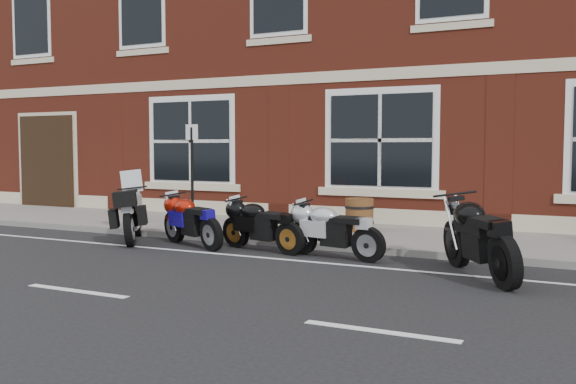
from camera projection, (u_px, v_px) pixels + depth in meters
The scene contains 11 objects.
ground at pixel (209, 255), 10.78m from camera, with size 80.00×80.00×0.00m, color black.
sidewalk at pixel (288, 231), 13.46m from camera, with size 30.00×3.00×0.12m, color slate.
kerb at pixel (251, 241), 12.04m from camera, with size 30.00×0.16×0.12m, color slate.
pub_building at pixel (396, 11), 19.74m from camera, with size 24.00×12.00×12.00m, color maroon.
moto_touring_silver at pixel (135, 212), 12.45m from camera, with size 1.27×1.78×1.36m.
moto_sport_red at pixel (192, 219), 11.77m from camera, with size 1.80×0.93×0.87m.
moto_sport_black at pixel (261, 224), 11.23m from camera, with size 1.83×0.57×0.84m.
moto_sport_silver at pixel (333, 229), 10.50m from camera, with size 1.86×0.47×0.84m.
moto_naked_black at pixel (480, 234), 8.98m from camera, with size 1.40×2.03×1.05m.
barrel_planter at pixel (359, 215), 12.99m from camera, with size 0.60×0.60×0.66m.
parking_sign at pixel (192, 170), 12.69m from camera, with size 0.30×0.06×2.15m.
Camera 1 is at (5.95, -8.97, 1.82)m, focal length 40.00 mm.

